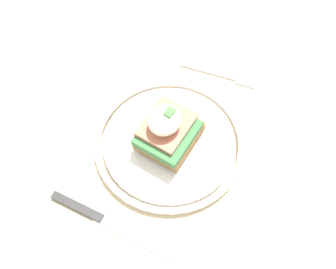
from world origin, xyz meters
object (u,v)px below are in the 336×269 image
(plate, at_px, (168,143))
(knife, at_px, (103,219))
(fork, at_px, (222,75))
(sandwich, at_px, (167,131))

(plate, bearing_deg, knife, -5.93)
(plate, bearing_deg, fork, 177.26)
(plate, bearing_deg, sandwich, -63.61)
(sandwich, relative_size, knife, 0.44)
(knife, bearing_deg, sandwich, 174.48)
(knife, bearing_deg, fork, 175.77)
(sandwich, bearing_deg, fork, 176.88)
(sandwich, xyz_separation_m, fork, (-0.18, 0.01, -0.04))
(plate, height_order, sandwich, sandwich)
(plate, relative_size, fork, 1.67)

